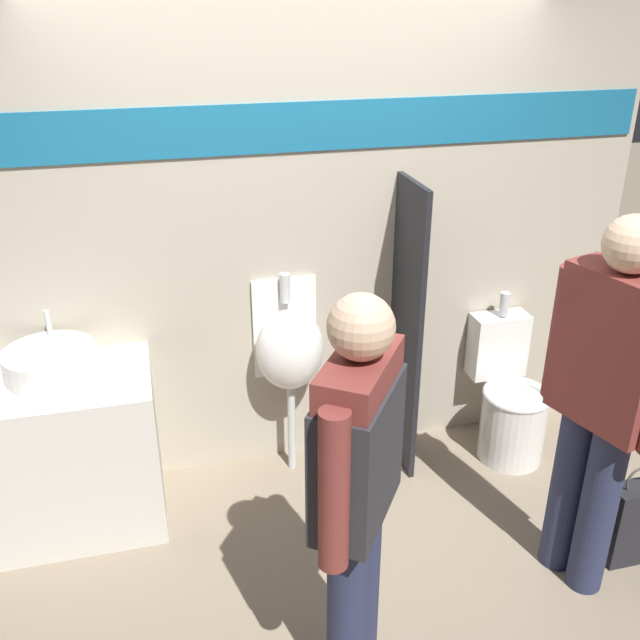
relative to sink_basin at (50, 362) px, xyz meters
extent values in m
plane|color=gray|center=(1.30, -0.33, -0.91)|extent=(16.00, 16.00, 0.00)
cube|color=#B2A893|center=(1.30, 0.27, 0.44)|extent=(3.81, 0.06, 2.70)
cube|color=#19668E|center=(1.30, 0.24, 1.01)|extent=(3.74, 0.01, 0.24)
cube|color=silver|center=(-0.05, -0.06, -0.49)|extent=(1.02, 0.61, 0.84)
cylinder|color=white|center=(0.00, 0.00, 0.00)|extent=(0.44, 0.44, 0.13)
cylinder|color=silver|center=(0.00, 0.15, 0.14)|extent=(0.03, 0.03, 0.14)
cube|color=#B7B7BC|center=(0.26, -0.18, -0.06)|extent=(0.07, 0.14, 0.01)
cube|color=black|center=(1.83, 0.04, -0.07)|extent=(0.03, 0.42, 1.66)
cylinder|color=silver|center=(1.20, 0.09, -0.63)|extent=(0.04, 0.04, 0.56)
ellipsoid|color=white|center=(1.20, 0.09, -0.14)|extent=(0.37, 0.28, 0.46)
cube|color=white|center=(1.20, 0.23, -0.07)|extent=(0.35, 0.02, 0.58)
cylinder|color=silver|center=(1.20, 0.19, 0.18)|extent=(0.06, 0.06, 0.16)
cylinder|color=white|center=(2.47, -0.12, -0.70)|extent=(0.38, 0.38, 0.41)
torus|color=white|center=(2.47, -0.12, -0.48)|extent=(0.39, 0.39, 0.04)
cube|color=white|center=(2.47, 0.15, -0.30)|extent=(0.33, 0.16, 0.39)
cylinder|color=silver|center=(2.47, 0.13, -0.02)|extent=(0.06, 0.06, 0.14)
cylinder|color=#282D4C|center=(1.09, -1.37, -0.50)|extent=(0.15, 0.15, 0.82)
cylinder|color=#282D4C|center=(1.18, -1.24, -0.50)|extent=(0.15, 0.15, 0.82)
cube|color=brown|center=(1.14, -1.31, 0.23)|extent=(0.40, 0.46, 0.65)
cube|color=#2D2D33|center=(1.14, -1.31, 0.18)|extent=(0.43, 0.49, 0.52)
cylinder|color=brown|center=(1.00, -1.51, 0.20)|extent=(0.10, 0.10, 0.59)
cylinder|color=brown|center=(1.28, -1.11, 0.20)|extent=(0.10, 0.10, 0.59)
sphere|color=beige|center=(1.14, -1.31, 0.67)|extent=(0.22, 0.22, 0.22)
cylinder|color=#282D4C|center=(2.33, -1.11, -0.48)|extent=(0.16, 0.16, 0.86)
cylinder|color=#282D4C|center=(2.28, -0.95, -0.48)|extent=(0.16, 0.16, 0.86)
cube|color=brown|center=(2.31, -1.03, 0.29)|extent=(0.32, 0.48, 0.68)
cylinder|color=brown|center=(2.23, -0.79, 0.26)|extent=(0.11, 0.11, 0.63)
sphere|color=beige|center=(2.31, -1.03, 0.75)|extent=(0.23, 0.23, 0.23)
cube|color=#232328|center=(2.62, -1.02, -0.69)|extent=(0.24, 0.13, 0.42)
camera|label=1|loc=(0.51, -3.23, 1.65)|focal=40.00mm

